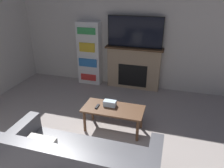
{
  "coord_description": "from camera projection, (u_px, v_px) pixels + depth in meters",
  "views": [
    {
      "loc": [
        1.25,
        -1.15,
        2.41
      ],
      "look_at": [
        0.19,
        2.45,
        0.68
      ],
      "focal_mm": 35.0,
      "sensor_mm": 36.0,
      "label": 1
    }
  ],
  "objects": [
    {
      "name": "tissue_box",
      "position": [
        110.0,
        103.0,
        3.84
      ],
      "size": [
        0.22,
        0.12,
        0.1
      ],
      "color": "silver",
      "rests_on": "coffee_table"
    },
    {
      "name": "wall_back",
      "position": [
        123.0,
        32.0,
        5.24
      ],
      "size": [
        6.2,
        0.06,
        2.7
      ],
      "color": "beige",
      "rests_on": "ground_plane"
    },
    {
      "name": "fireplace",
      "position": [
        134.0,
        68.0,
        5.38
      ],
      "size": [
        1.38,
        0.28,
        1.04
      ],
      "color": "tan",
      "rests_on": "ground_plane"
    },
    {
      "name": "bookshelf",
      "position": [
        89.0,
        54.0,
        5.54
      ],
      "size": [
        0.58,
        0.29,
        1.59
      ],
      "color": "white",
      "rests_on": "ground_plane"
    },
    {
      "name": "tv",
      "position": [
        135.0,
        32.0,
        4.99
      ],
      "size": [
        1.29,
        0.03,
        0.72
      ],
      "color": "black",
      "rests_on": "fireplace"
    },
    {
      "name": "coffee_table",
      "position": [
        113.0,
        111.0,
        3.81
      ],
      "size": [
        1.06,
        0.5,
        0.44
      ],
      "color": "brown",
      "rests_on": "ground_plane"
    },
    {
      "name": "remote_control",
      "position": [
        97.0,
        106.0,
        3.82
      ],
      "size": [
        0.04,
        0.15,
        0.02
      ],
      "color": "black",
      "rests_on": "coffee_table"
    }
  ]
}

